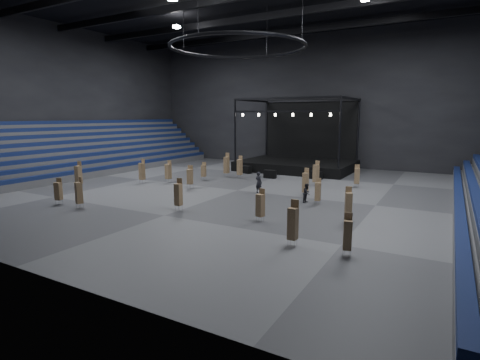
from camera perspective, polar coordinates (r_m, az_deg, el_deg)
The scene contains 29 objects.
floor at distance 35.50m, azimuth -0.32°, elevation -1.57°, with size 50.00×50.00×0.00m, color #505053.
wall_back at distance 54.10m, azimuth 10.98°, elevation 11.72°, with size 50.00×0.20×18.00m, color black.
wall_left at distance 51.99m, azimuth -25.53°, elevation 11.06°, with size 0.20×42.00×18.00m, color black.
bleachers_left at distance 50.55m, azimuth -23.58°, elevation 2.98°, with size 7.20×40.00×6.40m.
stage at distance 49.88m, azimuth 8.96°, elevation 3.27°, with size 14.00×10.00×9.20m.
truss_ring at distance 35.33m, azimuth -0.35°, elevation 19.58°, with size 12.30×12.30×5.15m.
flight_case_left at distance 46.05m, azimuth 0.94°, elevation 1.61°, with size 1.36×0.68×0.90m, color black.
flight_case_mid at distance 42.50m, azimuth 4.61°, elevation 0.90°, with size 1.37×0.69×0.92m, color black.
flight_case_right at distance 42.51m, azimuth 11.51°, elevation 0.72°, with size 1.33×0.66×0.88m, color black.
chair_stack_0 at distance 40.21m, azimuth -14.70°, elevation 1.35°, with size 0.55×0.55×2.56m.
chair_stack_1 at distance 41.18m, azimuth -5.56°, elevation 1.45°, with size 0.57×0.57×1.97m.
chair_stack_2 at distance 30.94m, azimuth -23.34°, elevation -1.74°, with size 0.56×0.56×2.40m.
chair_stack_3 at distance 24.82m, azimuth 3.12°, elevation -3.77°, with size 0.54×0.54×2.24m.
chair_stack_4 at distance 25.73m, azimuth 16.19°, elevation -3.56°, with size 0.56×0.56×2.38m.
chair_stack_5 at distance 42.13m, azimuth -0.05°, elevation 2.03°, with size 0.50×0.50×2.56m.
chair_stack_6 at distance 33.07m, azimuth 9.95°, elevation -0.32°, with size 0.49×0.49×2.51m.
chair_stack_7 at distance 28.10m, azimuth -9.37°, elevation -2.11°, with size 0.49×0.49×2.42m.
chair_stack_8 at distance 32.94m, azimuth -25.94°, elevation -1.47°, with size 0.58×0.58×2.11m.
chair_stack_9 at distance 30.15m, azimuth 11.78°, elevation -1.67°, with size 0.44×0.44×2.13m.
chair_stack_10 at distance 38.37m, azimuth 17.40°, elevation 0.65°, with size 0.60×0.60×2.28m.
chair_stack_11 at distance 20.35m, azimuth 8.07°, elevation -6.48°, with size 0.50×0.50×2.56m.
chair_stack_12 at distance 40.00m, azimuth -10.87°, elevation 1.36°, with size 0.57×0.57×2.36m.
chair_stack_13 at distance 38.24m, azimuth 11.51°, elevation 1.05°, with size 0.61×0.61×2.56m.
chair_stack_14 at distance 43.23m, azimuth -2.07°, elevation 2.36°, with size 0.54×0.54×2.77m.
chair_stack_15 at distance 19.59m, azimuth 16.07°, elevation -7.94°, with size 0.51×0.51×2.21m.
chair_stack_16 at distance 39.52m, azimuth -23.39°, elevation 0.78°, with size 0.53×0.53×2.64m.
chair_stack_17 at distance 36.51m, azimuth -7.64°, elevation 0.58°, with size 0.70×0.70×2.25m.
man_center at distance 34.07m, azimuth 2.86°, elevation -0.37°, with size 0.72×0.47×1.97m, color black.
crew_member at distance 30.81m, azimuth 10.14°, elevation -1.98°, with size 0.76×0.59×1.57m, color black.
Camera 1 is at (17.23, -30.24, 6.96)m, focal length 28.00 mm.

